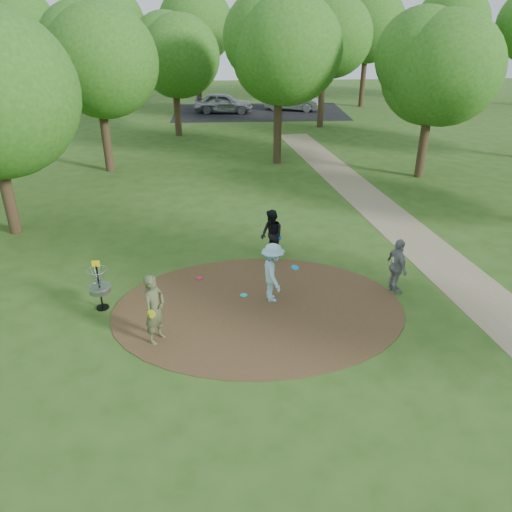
{
  "coord_description": "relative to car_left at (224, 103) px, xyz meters",
  "views": [
    {
      "loc": [
        -0.8,
        -12.17,
        7.81
      ],
      "look_at": [
        0.0,
        1.2,
        1.1
      ],
      "focal_mm": 35.0,
      "sensor_mm": 36.0,
      "label": 1
    }
  ],
  "objects": [
    {
      "name": "player_observer_with_disc",
      "position": [
        -1.79,
        -31.15,
        0.16
      ],
      "size": [
        0.74,
        0.83,
        1.92
      ],
      "color": "#4C5632",
      "rests_on": "ground"
    },
    {
      "name": "footpath",
      "position": [
        7.44,
        -27.79,
        -0.79
      ],
      "size": [
        7.55,
        39.89,
        0.01
      ],
      "primitive_type": "cube",
      "rotation": [
        0.0,
        0.0,
        0.14
      ],
      "color": "#8C7A5B",
      "rests_on": "ground"
    },
    {
      "name": "disc_golf_basket",
      "position": [
        -3.56,
        -29.49,
        0.07
      ],
      "size": [
        0.63,
        0.63,
        1.54
      ],
      "color": "black",
      "rests_on": "ground"
    },
    {
      "name": "player_waiting_with_disc",
      "position": [
        5.13,
        -29.08,
        0.07
      ],
      "size": [
        0.6,
        1.08,
        1.75
      ],
      "color": "gray",
      "rests_on": "ground"
    },
    {
      "name": "player_throwing_with_disc",
      "position": [
        1.38,
        -29.31,
        0.11
      ],
      "size": [
        1.22,
        1.26,
        1.81
      ],
      "color": "#9CD7E8",
      "rests_on": "ground"
    },
    {
      "name": "tree_ring",
      "position": [
        3.52,
        -20.74,
        4.33
      ],
      "size": [
        37.19,
        45.04,
        8.57
      ],
      "color": "#332316",
      "rests_on": "ground"
    },
    {
      "name": "parking_lot",
      "position": [
        2.94,
        0.21,
        -0.8
      ],
      "size": [
        14.0,
        8.0,
        0.01
      ],
      "primitive_type": "cube",
      "color": "black",
      "rests_on": "ground"
    },
    {
      "name": "disc_ground_red",
      "position": [
        -0.84,
        -27.94,
        -0.77
      ],
      "size": [
        0.22,
        0.22,
        0.02
      ],
      "primitive_type": "cylinder",
      "color": "#C7133E",
      "rests_on": "dirt_clearing"
    },
    {
      "name": "ground",
      "position": [
        0.94,
        -29.79,
        -0.8
      ],
      "size": [
        100.0,
        100.0,
        0.0
      ],
      "primitive_type": "plane",
      "color": "#2D5119",
      "rests_on": "ground"
    },
    {
      "name": "car_right",
      "position": [
        5.74,
        0.77,
        -0.04
      ],
      "size": [
        4.9,
        2.89,
        1.53
      ],
      "primitive_type": "imported",
      "rotation": [
        0.0,
        0.0,
        1.28
      ],
      "color": "#9C9FA3",
      "rests_on": "ground"
    },
    {
      "name": "dirt_clearing",
      "position": [
        0.94,
        -29.79,
        -0.79
      ],
      "size": [
        8.4,
        8.4,
        0.02
      ],
      "primitive_type": "cylinder",
      "color": "#47301C",
      "rests_on": "ground"
    },
    {
      "name": "player_walking_with_disc",
      "position": [
        1.59,
        -26.59,
        0.08
      ],
      "size": [
        0.95,
        1.05,
        1.75
      ],
      "color": "black",
      "rests_on": "ground"
    },
    {
      "name": "car_left",
      "position": [
        0.0,
        0.0,
        0.0
      ],
      "size": [
        4.88,
        2.41,
        1.6
      ],
      "primitive_type": "imported",
      "rotation": [
        0.0,
        0.0,
        1.46
      ],
      "color": "#9C9FA3",
      "rests_on": "ground"
    },
    {
      "name": "disc_ground_cyan",
      "position": [
        0.54,
        -29.06,
        -0.77
      ],
      "size": [
        0.22,
        0.22,
        0.02
      ],
      "primitive_type": "cylinder",
      "color": "#18C6BA",
      "rests_on": "dirt_clearing"
    }
  ]
}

